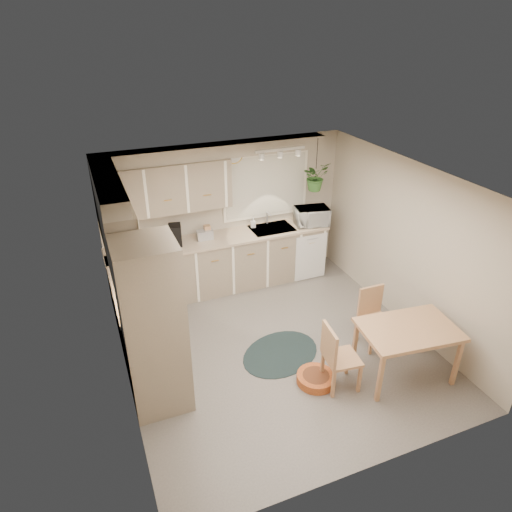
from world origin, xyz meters
The scene contains 35 objects.
floor centered at (0.00, 0.00, 0.00)m, with size 4.20×4.20×0.00m, color slate.
ceiling centered at (0.00, 0.00, 2.40)m, with size 4.20×4.20×0.00m, color white.
wall_back centered at (0.00, 2.10, 1.20)m, with size 4.00×0.04×2.40m, color #B0A591.
wall_front centered at (0.00, -2.10, 1.20)m, with size 4.00×0.04×2.40m, color #B0A591.
wall_left centered at (-2.00, 0.00, 1.20)m, with size 0.04×4.20×2.40m, color #B0A591.
wall_right centered at (2.00, 0.00, 1.20)m, with size 0.04×4.20×2.40m, color #B0A591.
base_cab_left centered at (-1.70, 0.88, 0.45)m, with size 0.60×1.85×0.90m, color gray.
base_cab_back centered at (-0.20, 1.80, 0.45)m, with size 3.60×0.60×0.90m, color gray.
counter_left centered at (-1.69, 0.88, 0.92)m, with size 0.64×1.89×0.04m, color tan.
counter_back centered at (-0.20, 1.79, 0.92)m, with size 3.64×0.64×0.04m, color tan.
oven_stack centered at (-1.68, -0.38, 1.05)m, with size 0.65×0.65×2.10m, color gray.
wall_oven_face centered at (-1.35, -0.38, 1.05)m, with size 0.02×0.56×0.58m, color silver.
upper_cab_left centered at (-1.82, 1.00, 1.83)m, with size 0.35×2.00×0.75m, color gray.
upper_cab_back centered at (-1.00, 1.93, 1.83)m, with size 2.00×0.35×0.75m, color gray.
soffit_left centered at (-1.85, 1.00, 2.30)m, with size 0.30×2.00×0.20m, color #B0A591.
soffit_back centered at (-0.20, 1.95, 2.30)m, with size 3.60×0.30×0.20m, color #B0A591.
cooktop centered at (-1.68, 0.30, 0.94)m, with size 0.52×0.58×0.02m, color silver.
range_hood centered at (-1.70, 0.30, 1.40)m, with size 0.40×0.60×0.14m, color silver.
window_blinds centered at (0.70, 2.07, 1.60)m, with size 1.40×0.02×1.00m, color silver.
window_frame centered at (0.70, 2.08, 1.60)m, with size 1.50×0.02×1.10m, color white.
sink centered at (0.70, 1.80, 0.90)m, with size 0.70×0.48×0.10m, color #B6B8BE.
dishwasher_front centered at (1.30, 1.49, 0.42)m, with size 0.58×0.01×0.83m, color silver.
track_light_bar centered at (0.70, 1.55, 2.33)m, with size 0.80×0.04×0.04m, color silver.
wall_clock centered at (0.15, 2.07, 2.18)m, with size 0.30×0.30×0.03m, color #E0BF4F.
dining_table centered at (1.26, -1.09, 0.37)m, with size 1.16×0.77×0.73m, color tan.
chair_left centered at (0.43, -0.95, 0.44)m, with size 0.42×0.42×0.89m, color tan.
chair_back centered at (1.28, -0.44, 0.42)m, with size 0.39×0.39×0.84m, color tan.
braided_rug centered at (-0.01, -0.15, 0.01)m, with size 1.14×0.86×0.01m, color black.
pet_bed centered at (0.17, -0.81, 0.06)m, with size 0.48×0.48×0.11m, color #C75F27.
microwave centered at (1.39, 1.70, 1.13)m, with size 0.55×0.30×0.37m, color silver.
soap_bottle centered at (0.42, 1.95, 0.98)m, with size 0.08×0.18×0.08m, color silver.
hanging_plant centered at (1.41, 1.70, 1.73)m, with size 0.42×0.46×0.36m, color #326227.
coffee_maker centered at (-0.92, 1.80, 1.10)m, with size 0.19×0.23×0.33m, color black.
toaster centered at (-0.45, 1.82, 1.02)m, with size 0.25×0.14×0.15m, color #B6B8BE.
knife_block centered at (-0.40, 1.85, 1.05)m, with size 0.10×0.10×0.21m, color tan.
Camera 1 is at (-2.14, -4.55, 4.08)m, focal length 32.00 mm.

